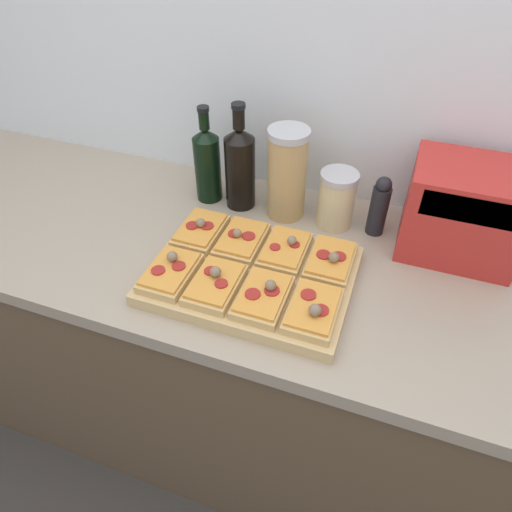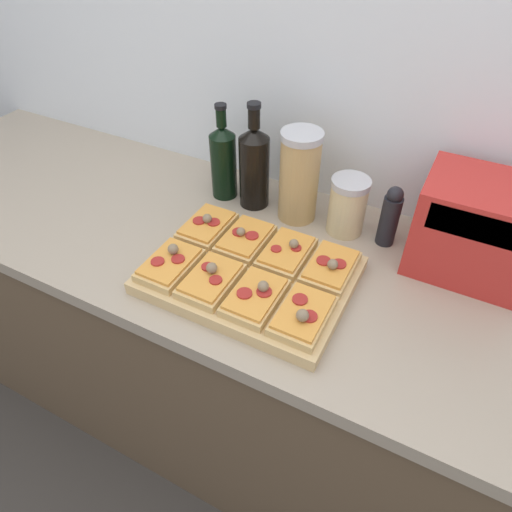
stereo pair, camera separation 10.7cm
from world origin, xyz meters
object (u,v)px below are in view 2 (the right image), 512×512
cutting_board (250,275)px  wine_bottle (254,166)px  grain_jar_tall (299,177)px  grain_jar_short (347,206)px  toaster_oven (477,228)px  olive_oil_bottle (223,160)px  pepper_mill (390,216)px

cutting_board → wine_bottle: 0.33m
grain_jar_tall → grain_jar_short: (0.14, 0.00, -0.05)m
grain_jar_tall → wine_bottle: bearing=180.0°
grain_jar_tall → toaster_oven: 0.44m
toaster_oven → grain_jar_short: bearing=179.8°
cutting_board → grain_jar_short: 0.32m
olive_oil_bottle → wine_bottle: wine_bottle is taller
cutting_board → toaster_oven: (0.44, 0.28, 0.10)m
grain_jar_tall → grain_jar_short: 0.15m
grain_jar_tall → pepper_mill: 0.25m
grain_jar_tall → toaster_oven: bearing=-0.1°
olive_oil_bottle → toaster_oven: olive_oil_bottle is taller
wine_bottle → grain_jar_short: wine_bottle is taller
olive_oil_bottle → toaster_oven: (0.68, -0.00, 0.00)m
olive_oil_bottle → pepper_mill: olive_oil_bottle is taller
grain_jar_tall → pepper_mill: bearing=0.0°
cutting_board → olive_oil_bottle: bearing=129.6°
olive_oil_bottle → pepper_mill: (0.48, -0.00, -0.03)m
cutting_board → olive_oil_bottle: olive_oil_bottle is taller
olive_oil_bottle → pepper_mill: bearing=-0.0°
grain_jar_short → pepper_mill: (0.11, 0.00, 0.00)m
olive_oil_bottle → grain_jar_short: 0.37m
grain_jar_tall → toaster_oven: size_ratio=0.86×
grain_jar_short → toaster_oven: 0.31m
cutting_board → grain_jar_tall: size_ratio=1.85×
grain_jar_tall → grain_jar_short: size_ratio=1.61×
grain_jar_short → cutting_board: bearing=-115.0°
wine_bottle → pepper_mill: size_ratio=1.79×
cutting_board → toaster_oven: 0.53m
olive_oil_bottle → wine_bottle: 0.10m
wine_bottle → grain_jar_short: (0.27, 0.00, -0.04)m
cutting_board → pepper_mill: (0.24, 0.29, 0.07)m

